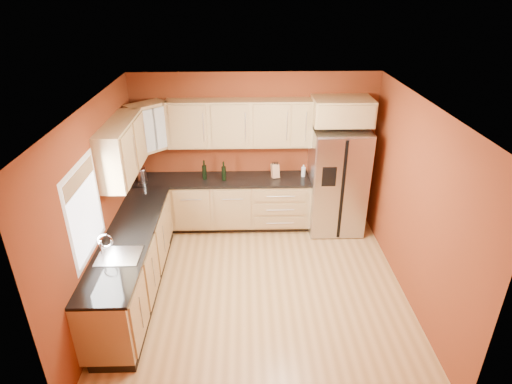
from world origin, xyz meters
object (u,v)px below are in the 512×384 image
canister_left (142,176)px  wine_bottle_a (224,171)px  soap_dispenser (303,171)px  refrigerator (337,181)px  knife_block (275,171)px

canister_left → wine_bottle_a: 1.33m
canister_left → wine_bottle_a: bearing=0.6°
canister_left → soap_dispenser: size_ratio=1.01×
refrigerator → wine_bottle_a: refrigerator is taller
canister_left → wine_bottle_a: (1.33, 0.01, 0.06)m
canister_left → knife_block: 2.18m
refrigerator → knife_block: bearing=174.3°
refrigerator → soap_dispenser: refrigerator is taller
canister_left → knife_block: knife_block is taller
wine_bottle_a → soap_dispenser: (1.32, 0.12, -0.06)m
knife_block → soap_dispenser: bearing=-12.5°
refrigerator → canister_left: size_ratio=8.54×
refrigerator → knife_block: (-1.02, 0.10, 0.15)m
canister_left → refrigerator: bearing=0.1°
canister_left → soap_dispenser: bearing=2.8°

